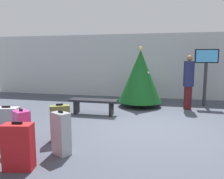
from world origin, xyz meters
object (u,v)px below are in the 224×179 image
Objects in this scene: flight_info_kiosk at (206,67)px; suitcase_2 at (7,123)px; traveller_1 at (189,81)px; suitcase_6 at (61,133)px; suitcase_4 at (18,147)px; holiday_tree at (140,76)px; suitcase_3 at (22,131)px; suitcase_5 at (60,123)px; waiting_bench at (94,103)px.

flight_info_kiosk is 6.88m from suitcase_2.
suitcase_6 is at bearing -121.01° from traveller_1.
traveller_1 is 5.78m from suitcase_2.
suitcase_6 reaches higher than suitcase_4.
holiday_tree reaches higher than suitcase_3.
suitcase_5 is (0.49, 0.62, -0.00)m from suitcase_3.
suitcase_2 is at bearing -115.18° from waiting_bench.
holiday_tree is 4.68m from suitcase_6.
suitcase_6 is (0.32, -2.99, 0.04)m from waiting_bench.
traveller_1 is 2.27× the size of suitcase_5.
suitcase_3 is at bearing -128.38° from flight_info_kiosk.
traveller_1 is 2.24× the size of suitcase_6.
traveller_1 reaches higher than suitcase_6.
flight_info_kiosk is 6.76m from suitcase_3.
traveller_1 reaches higher than suitcase_5.
waiting_bench is at bearing 64.82° from suitcase_2.
suitcase_4 is 0.95× the size of suitcase_6.
holiday_tree is 5.44m from suitcase_4.
flight_info_kiosk is at bearing 44.56° from suitcase_2.
flight_info_kiosk is 2.55× the size of suitcase_5.
flight_info_kiosk is 2.80× the size of suitcase_2.
holiday_tree is 2.66× the size of suitcase_5.
holiday_tree is at bearing 74.98° from suitcase_4.
holiday_tree reaches higher than flight_info_kiosk.
holiday_tree is 2.65× the size of suitcase_3.
traveller_1 is at bearing -129.76° from flight_info_kiosk.
suitcase_2 is at bearing 133.62° from suitcase_4.
waiting_bench is 3.36m from traveller_1.
flight_info_kiosk reaches higher than traveller_1.
suitcase_5 is (-1.31, -3.89, -0.73)m from holiday_tree.
traveller_1 is at bearing -3.17° from holiday_tree.
suitcase_6 is (-2.66, -4.42, -0.59)m from traveller_1.
waiting_bench is 3.04m from suitcase_3.
suitcase_5 is at bearing 117.43° from suitcase_6.
flight_info_kiosk is at bearing 57.71° from suitcase_4.
suitcase_4 is at bearing -93.88° from suitcase_5.
suitcase_5 reaches higher than suitcase_4.
suitcase_5 is 0.70m from suitcase_6.
suitcase_6 is at bearing -17.10° from suitcase_2.
suitcase_2 is 1.20m from suitcase_5.
holiday_tree is 1.04× the size of flight_info_kiosk.
traveller_1 reaches higher than suitcase_2.
suitcase_4 is at bearing -46.38° from suitcase_2.
suitcase_2 is (-4.84, -4.77, -1.09)m from flight_info_kiosk.
suitcase_3 is (-1.80, -4.52, -0.73)m from holiday_tree.
suitcase_4 is 1.31m from suitcase_5.
suitcase_3 is at bearing -111.73° from holiday_tree.
flight_info_kiosk is at bearing 17.05° from holiday_tree.
holiday_tree reaches higher than suitcase_5.
holiday_tree is 4.82m from suitcase_2.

